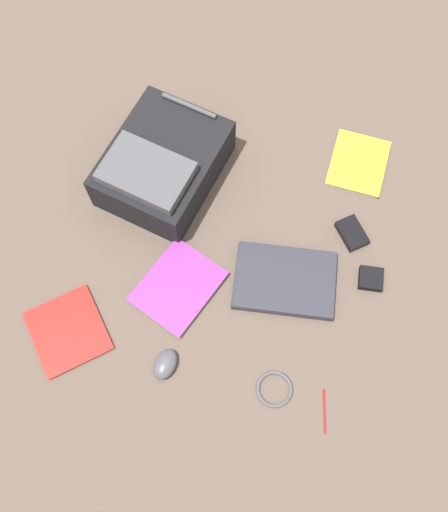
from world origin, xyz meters
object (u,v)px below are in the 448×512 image
at_px(power_brick, 352,233).
at_px(book_blue, 178,287).
at_px(laptop, 285,280).
at_px(pen_black, 325,411).
at_px(cable_coil, 274,389).
at_px(book_red, 68,331).
at_px(book_comic, 358,164).
at_px(computer_mouse, 165,364).
at_px(backpack, 162,165).
at_px(earbud_pouch, 371,279).

bearing_deg(power_brick, book_blue, -146.67).
distance_m(laptop, pen_black, 0.43).
distance_m(cable_coil, power_brick, 0.58).
xyz_separation_m(laptop, book_red, (-0.62, -0.34, -0.01)).
distance_m(book_blue, book_red, 0.37).
relative_size(book_comic, cable_coil, 2.10).
bearing_deg(pen_black, computer_mouse, 179.36).
distance_m(backpack, laptop, 0.57).
distance_m(backpack, book_red, 0.63).
xyz_separation_m(computer_mouse, pen_black, (0.50, -0.01, -0.02)).
distance_m(backpack, book_blue, 0.42).
height_order(book_red, earbud_pouch, earbud_pouch).
xyz_separation_m(laptop, computer_mouse, (-0.29, -0.36, 0.01)).
relative_size(backpack, book_red, 1.51).
height_order(laptop, power_brick, laptop).
height_order(backpack, book_comic, backpack).
bearing_deg(cable_coil, earbud_pouch, 62.71).
bearing_deg(backpack, pen_black, -42.11).
distance_m(book_red, cable_coil, 0.67).
bearing_deg(book_red, backpack, 78.21).
bearing_deg(laptop, power_brick, 51.10).
relative_size(computer_mouse, earbud_pouch, 1.30).
distance_m(book_comic, book_red, 1.14).
bearing_deg(book_red, computer_mouse, -3.64).
height_order(book_comic, computer_mouse, computer_mouse).
xyz_separation_m(backpack, earbud_pouch, (0.77, -0.19, -0.07)).
height_order(backpack, laptop, backpack).
height_order(pen_black, earbud_pouch, earbud_pouch).
bearing_deg(cable_coil, backpack, 131.54).
bearing_deg(backpack, book_comic, 19.36).
xyz_separation_m(backpack, laptop, (0.50, -0.27, -0.07)).
relative_size(backpack, book_blue, 1.49).
bearing_deg(cable_coil, book_blue, 148.18).
distance_m(book_blue, pen_black, 0.60).
relative_size(book_red, pen_black, 2.44).
height_order(computer_mouse, pen_black, computer_mouse).
xyz_separation_m(laptop, power_brick, (0.18, 0.22, -0.00)).
bearing_deg(backpack, cable_coil, -48.46).
bearing_deg(computer_mouse, power_brick, 58.33).
relative_size(backpack, book_comic, 2.06).
bearing_deg(computer_mouse, earbud_pouch, 45.50).
xyz_separation_m(computer_mouse, earbud_pouch, (0.56, 0.44, -0.01)).
relative_size(laptop, earbud_pouch, 4.67).
bearing_deg(book_comic, backpack, -160.64).
relative_size(computer_mouse, power_brick, 0.89).
relative_size(laptop, pen_black, 2.70).
relative_size(backpack, power_brick, 4.35).
xyz_separation_m(laptop, cable_coil, (0.05, -0.35, -0.01)).
height_order(laptop, cable_coil, laptop).
bearing_deg(laptop, book_blue, -161.20).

